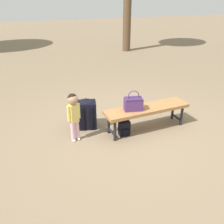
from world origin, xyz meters
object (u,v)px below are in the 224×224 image
(backpack_large, at_px, (86,113))
(backpack_small, at_px, (124,127))
(park_bench, at_px, (147,110))
(handbag, at_px, (133,103))
(child_standing, at_px, (73,110))

(backpack_large, xyz_separation_m, backpack_small, (-0.56, 0.51, -0.14))
(park_bench, distance_m, backpack_large, 1.12)
(handbag, bearing_deg, backpack_large, -31.07)
(backpack_large, relative_size, backpack_small, 1.89)
(handbag, bearing_deg, backpack_small, 17.75)
(park_bench, bearing_deg, child_standing, -2.62)
(child_standing, distance_m, backpack_small, 0.97)
(handbag, distance_m, backpack_large, 0.91)
(backpack_large, distance_m, backpack_small, 0.77)
(handbag, xyz_separation_m, backpack_large, (0.75, -0.45, -0.27))
(park_bench, distance_m, child_standing, 1.34)
(park_bench, distance_m, handbag, 0.34)
(child_standing, bearing_deg, backpack_small, 171.27)
(backpack_large, bearing_deg, handbag, 148.93)
(park_bench, xyz_separation_m, handbag, (0.28, 0.01, 0.18))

